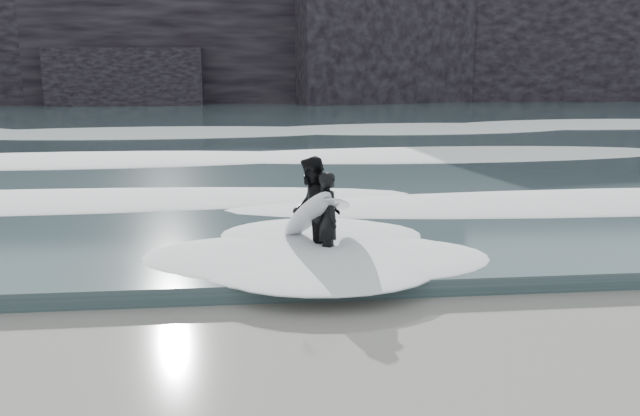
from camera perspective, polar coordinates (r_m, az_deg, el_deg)
The scene contains 8 objects.
ground at distance 8.21m, azimuth -2.87°, elevation -14.87°, with size 120.00×120.00×0.00m, color #706946.
sea at distance 36.47m, azimuth -5.53°, elevation 6.68°, with size 90.00×52.00×0.30m, color #324448.
headland at distance 53.30m, azimuth -5.88°, elevation 13.69°, with size 70.00×9.00×10.00m, color black.
foam_near at distance 16.63m, azimuth -4.68°, elevation 0.72°, with size 60.00×3.20×0.20m, color white.
foam_mid at distance 23.53m, azimuth -5.14°, elevation 4.21°, with size 60.00×4.00×0.24m, color white.
foam_far at distance 32.46m, azimuth -5.45°, elevation 6.51°, with size 60.00×4.80×0.30m, color white.
surfer_left at distance 12.78m, azimuth 0.24°, elevation -0.77°, with size 1.15×2.00×1.67m.
surfer_right at distance 12.95m, azimuth -0.53°, elevation -0.04°, with size 1.37×2.24×1.92m.
Camera 1 is at (-0.38, -7.29, 3.76)m, focal length 40.00 mm.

